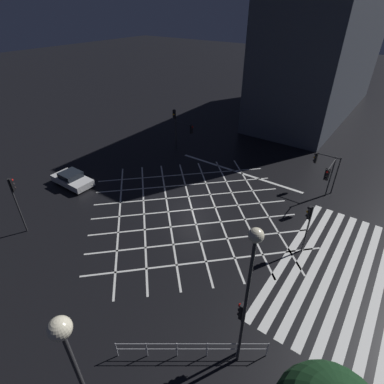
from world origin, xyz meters
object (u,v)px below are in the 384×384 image
object	(u,v)px
traffic_light_sw_cross	(242,319)
traffic_light_se_main	(329,174)
waiting_car	(72,179)
traffic_light_se_cross	(324,164)
street_lamp_west	(72,358)
street_lamp_east	(250,274)
traffic_light_ne_cross	(185,130)
traffic_light_nw_main	(15,195)
traffic_light_ne_main	(174,121)
traffic_light_median_south	(308,220)

from	to	relation	value
traffic_light_sw_cross	traffic_light_se_main	bearing A→B (deg)	-88.53
traffic_light_sw_cross	waiting_car	bearing A→B (deg)	-13.91
traffic_light_se_cross	traffic_light_se_main	size ratio (longest dim) A/B	0.94
traffic_light_se_main	street_lamp_west	world-z (taller)	street_lamp_west
traffic_light_sw_cross	street_lamp_east	size ratio (longest dim) A/B	0.45
traffic_light_sw_cross	traffic_light_ne_cross	distance (m)	23.26
traffic_light_nw_main	street_lamp_west	size ratio (longest dim) A/B	0.57
traffic_light_se_cross	street_lamp_west	world-z (taller)	street_lamp_west
street_lamp_east	traffic_light_se_main	bearing A→B (deg)	2.16
traffic_light_sw_cross	traffic_light_se_cross	world-z (taller)	traffic_light_sw_cross
traffic_light_nw_main	traffic_light_ne_main	bearing A→B (deg)	2.03
traffic_light_median_south	traffic_light_nw_main	world-z (taller)	traffic_light_nw_main
street_lamp_west	waiting_car	distance (m)	21.56
traffic_light_se_main	traffic_light_nw_main	world-z (taller)	traffic_light_nw_main
traffic_light_se_main	street_lamp_east	bearing A→B (deg)	2.16
traffic_light_median_south	traffic_light_nw_main	xyz separation A→B (m)	(-9.90, 17.20, 0.55)
traffic_light_ne_main	street_lamp_east	distance (m)	25.38
traffic_light_ne_main	street_lamp_east	xyz separation A→B (m)	(-17.72, -17.93, 2.90)
waiting_car	traffic_light_ne_main	bearing A→B (deg)	79.79
traffic_light_se_main	traffic_light_nw_main	distance (m)	23.50
traffic_light_ne_main	street_lamp_east	size ratio (longest dim) A/B	0.53
traffic_light_sw_cross	street_lamp_east	bearing A→B (deg)	120.60
traffic_light_ne_main	street_lamp_west	world-z (taller)	street_lamp_west
traffic_light_sw_cross	traffic_light_median_south	distance (m)	8.83
street_lamp_east	waiting_car	distance (m)	21.54
traffic_light_sw_cross	traffic_light_median_south	bearing A→B (deg)	-90.80
traffic_light_ne_main	street_lamp_west	size ratio (longest dim) A/B	0.55
traffic_light_sw_cross	waiting_car	world-z (taller)	traffic_light_sw_cross
traffic_light_se_cross	traffic_light_ne_main	world-z (taller)	traffic_light_ne_main
traffic_light_median_south	street_lamp_east	distance (m)	9.75
traffic_light_median_south	street_lamp_east	bearing A→B (deg)	90.47
traffic_light_ne_cross	waiting_car	xyz separation A→B (m)	(-12.02, 4.06, -1.88)
traffic_light_nw_main	waiting_car	xyz separation A→B (m)	(6.02, 2.90, -2.61)
traffic_light_ne_cross	street_lamp_east	distance (m)	23.90
traffic_light_ne_cross	traffic_light_median_south	bearing A→B (deg)	-26.92
traffic_light_se_cross	waiting_car	bearing A→B (deg)	33.88
traffic_light_median_south	traffic_light_se_cross	distance (m)	8.79
traffic_light_sw_cross	street_lamp_east	distance (m)	3.39
street_lamp_west	waiting_car	xyz separation A→B (m)	(11.14, 17.59, -5.58)
traffic_light_median_south	waiting_car	world-z (taller)	traffic_light_median_south
traffic_light_sw_cross	traffic_light_ne_cross	xyz separation A→B (m)	(16.97, 15.91, -0.14)
traffic_light_nw_main	traffic_light_ne_main	xyz separation A→B (m)	(18.46, 0.65, -0.13)
traffic_light_ne_cross	traffic_light_se_cross	bearing A→B (deg)	2.09
traffic_light_median_south	traffic_light_se_cross	xyz separation A→B (m)	(8.67, 1.39, -0.07)
traffic_light_nw_main	street_lamp_west	distance (m)	15.84
traffic_light_ne_main	traffic_light_sw_cross	bearing A→B (deg)	45.56
traffic_light_sw_cross	traffic_light_se_main	xyz separation A→B (m)	(15.48, 0.40, 0.16)
traffic_light_median_south	traffic_light_ne_cross	xyz separation A→B (m)	(8.14, 16.03, -0.18)
traffic_light_nw_main	street_lamp_west	bearing A→B (deg)	-109.20
waiting_car	street_lamp_east	bearing A→B (deg)	-14.68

